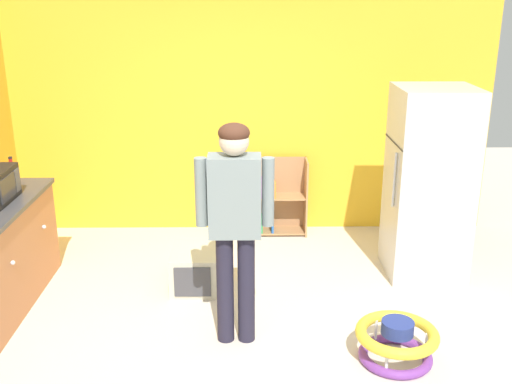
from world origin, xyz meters
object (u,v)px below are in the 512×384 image
(bookshelf, at_px, (266,201))
(standing_person, at_px, (235,214))
(ketchup_bottle, at_px, (12,172))
(teal_cup, at_px, (1,182))
(pet_carrier, at_px, (195,268))
(baby_walker, at_px, (396,341))
(refrigerator, at_px, (429,183))

(bookshelf, relative_size, standing_person, 0.50)
(bookshelf, xyz_separation_m, ketchup_bottle, (-2.36, -0.97, 0.63))
(bookshelf, xyz_separation_m, teal_cup, (-2.42, -1.10, 0.58))
(teal_cup, bearing_deg, pet_carrier, -6.98)
(standing_person, distance_m, baby_walker, 1.50)
(ketchup_bottle, bearing_deg, baby_walker, -25.26)
(standing_person, xyz_separation_m, pet_carrier, (-0.39, 0.89, -0.86))
(bookshelf, distance_m, teal_cup, 2.72)
(bookshelf, bearing_deg, pet_carrier, -117.32)
(bookshelf, height_order, teal_cup, teal_cup)
(ketchup_bottle, xyz_separation_m, teal_cup, (-0.06, -0.13, -0.05))
(ketchup_bottle, bearing_deg, pet_carrier, -11.43)
(refrigerator, relative_size, ketchup_bottle, 7.24)
(refrigerator, bearing_deg, baby_walker, -111.82)
(standing_person, distance_m, teal_cup, 2.40)
(baby_walker, bearing_deg, standing_person, 165.64)
(standing_person, height_order, baby_walker, standing_person)
(standing_person, xyz_separation_m, teal_cup, (-2.13, 1.10, -0.09))
(baby_walker, xyz_separation_m, pet_carrier, (-1.56, 1.19, 0.02))
(bookshelf, distance_m, baby_walker, 2.66)
(standing_person, relative_size, ketchup_bottle, 6.95)
(refrigerator, xyz_separation_m, pet_carrier, (-2.16, -0.30, -0.71))
(ketchup_bottle, relative_size, teal_cup, 2.59)
(refrigerator, relative_size, standing_person, 1.04)
(refrigerator, height_order, ketchup_bottle, refrigerator)
(pet_carrier, bearing_deg, bookshelf, 62.68)
(ketchup_bottle, bearing_deg, teal_cup, -116.25)
(ketchup_bottle, height_order, teal_cup, ketchup_bottle)
(bookshelf, bearing_deg, standing_person, -97.42)
(ketchup_bottle, bearing_deg, standing_person, -30.69)
(bookshelf, bearing_deg, ketchup_bottle, -157.59)
(pet_carrier, bearing_deg, refrigerator, 7.82)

